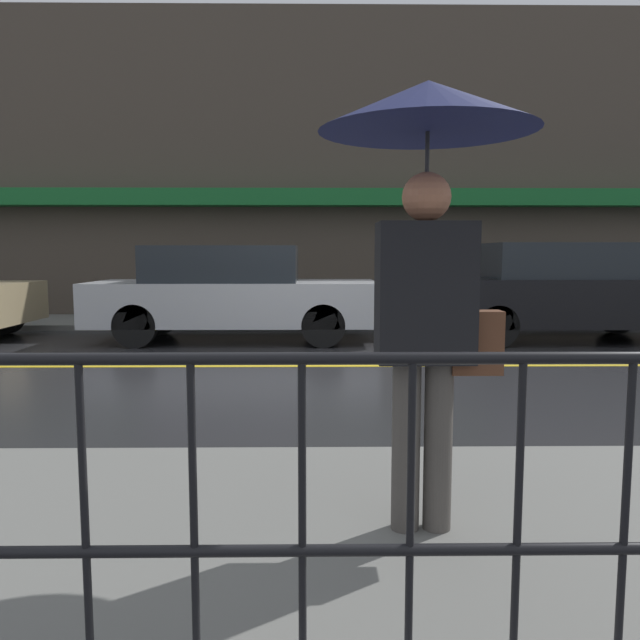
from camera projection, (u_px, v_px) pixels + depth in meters
name	position (u px, v px, depth m)	size (l,w,h in m)	color
ground_plane	(322.00, 366.00, 7.95)	(80.00, 80.00, 0.00)	#262628
sidewalk_near	(339.00, 545.00, 2.97)	(28.00, 2.69, 0.10)	slate
sidewalk_far	(318.00, 322.00, 12.64)	(28.00, 2.12, 0.10)	slate
lane_marking	(322.00, 366.00, 7.95)	(25.20, 0.12, 0.01)	gold
building_storefront	(318.00, 168.00, 13.47)	(28.00, 0.85, 6.61)	#4C4238
railing_foreground	(357.00, 489.00, 1.81)	(12.00, 0.04, 1.06)	black
pedestrian	(428.00, 187.00, 2.86)	(1.00, 1.00, 2.11)	#4C4742
car_silver	(232.00, 293.00, 10.20)	(4.62, 1.75, 1.55)	#B2B5BA
car_black	(560.00, 291.00, 10.26)	(4.25, 1.86, 1.60)	black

